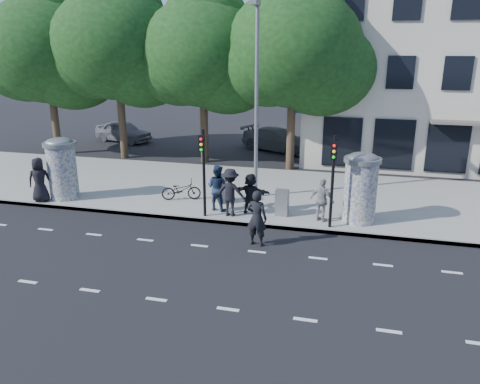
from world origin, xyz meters
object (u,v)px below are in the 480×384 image
(street_lamp, at_px, (256,89))
(man_road, at_px, (257,218))
(traffic_pole_far, at_px, (333,173))
(car_right, at_px, (278,139))
(ad_column_right, at_px, (361,186))
(cabinet_left, at_px, (220,190))
(ped_f, at_px, (251,194))
(traffic_pole_near, at_px, (203,164))
(ped_c, at_px, (217,188))
(ad_column_left, at_px, (62,167))
(bicycle, at_px, (181,190))
(car_left, at_px, (123,131))
(ped_e, at_px, (322,200))
(ped_d, at_px, (230,192))
(ped_a, at_px, (39,180))
(cabinet_right, at_px, (282,203))

(street_lamp, distance_m, man_road, 6.12)
(traffic_pole_far, height_order, car_right, traffic_pole_far)
(ad_column_right, distance_m, cabinet_left, 5.82)
(ped_f, bearing_deg, traffic_pole_near, 33.49)
(traffic_pole_near, distance_m, ped_c, 1.47)
(street_lamp, height_order, ped_f, street_lamp)
(ad_column_left, bearing_deg, traffic_pole_near, -6.11)
(ped_f, bearing_deg, street_lamp, -74.23)
(traffic_pole_far, relative_size, bicycle, 2.04)
(ped_c, xyz_separation_m, cabinet_left, (-0.17, 0.91, -0.38))
(car_left, xyz_separation_m, car_right, (10.94, -0.19, -0.01))
(traffic_pole_near, bearing_deg, ped_f, 24.80)
(bicycle, bearing_deg, man_road, -150.52)
(traffic_pole_near, height_order, ped_c, traffic_pole_near)
(ped_f, xyz_separation_m, car_right, (-0.97, 12.17, -0.25))
(ped_e, bearing_deg, man_road, 73.92)
(ad_column_right, height_order, bicycle, ad_column_right)
(ped_f, distance_m, car_left, 17.16)
(ped_e, relative_size, man_road, 0.85)
(man_road, height_order, cabinet_left, man_road)
(ped_d, distance_m, ped_e, 3.51)
(traffic_pole_near, relative_size, cabinet_left, 3.15)
(man_road, relative_size, car_left, 0.46)
(ad_column_right, relative_size, ped_d, 1.41)
(ped_a, distance_m, ped_c, 7.61)
(ped_a, distance_m, cabinet_right, 10.23)
(traffic_pole_far, distance_m, cabinet_left, 5.24)
(ped_f, distance_m, car_right, 12.21)
(ad_column_left, distance_m, car_left, 12.97)
(man_road, relative_size, bicycle, 1.17)
(traffic_pole_near, distance_m, traffic_pole_far, 4.80)
(street_lamp, bearing_deg, ped_e, -36.55)
(street_lamp, xyz_separation_m, cabinet_right, (1.50, -2.01, -4.13))
(ped_d, xyz_separation_m, ped_f, (0.71, 0.41, -0.12))
(street_lamp, bearing_deg, traffic_pole_near, -116.23)
(car_left, bearing_deg, ped_f, -120.39)
(traffic_pole_far, relative_size, ped_d, 1.81)
(car_left, bearing_deg, ped_a, -151.58)
(ped_c, xyz_separation_m, ped_e, (4.17, -0.28, -0.10))
(ped_a, distance_m, man_road, 9.94)
(ad_column_right, xyz_separation_m, cabinet_left, (-5.69, 0.86, -0.85))
(ped_e, relative_size, cabinet_left, 1.53)
(ad_column_right, relative_size, car_right, 0.54)
(ad_column_left, distance_m, cabinet_right, 9.54)
(ped_c, distance_m, bicycle, 2.10)
(ped_d, height_order, ped_f, ped_d)
(ped_a, xyz_separation_m, ped_f, (8.95, 0.71, -0.14))
(street_lamp, distance_m, ped_f, 4.36)
(ped_d, distance_m, car_right, 12.59)
(ad_column_right, relative_size, street_lamp, 0.33)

